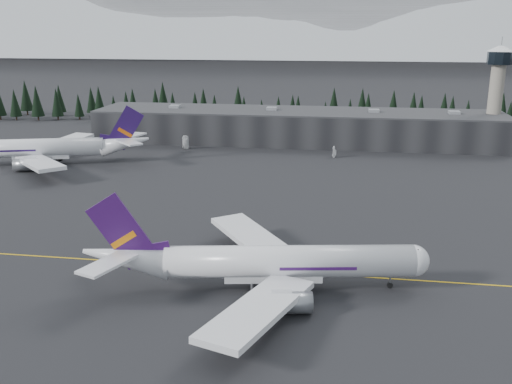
% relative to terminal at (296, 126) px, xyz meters
% --- Properties ---
extents(ground, '(1400.00, 1400.00, 0.00)m').
position_rel_terminal_xyz_m(ground, '(0.00, -125.00, -6.30)').
color(ground, black).
rests_on(ground, ground).
extents(taxiline, '(400.00, 0.40, 0.02)m').
position_rel_terminal_xyz_m(taxiline, '(0.00, -127.00, -6.29)').
color(taxiline, gold).
rests_on(taxiline, ground).
extents(terminal, '(160.00, 30.00, 12.60)m').
position_rel_terminal_xyz_m(terminal, '(0.00, 0.00, 0.00)').
color(terminal, black).
rests_on(terminal, ground).
extents(control_tower, '(10.00, 10.00, 37.70)m').
position_rel_terminal_xyz_m(control_tower, '(75.00, 3.00, 17.11)').
color(control_tower, gray).
rests_on(control_tower, ground).
extents(treeline, '(360.00, 20.00, 15.00)m').
position_rel_terminal_xyz_m(treeline, '(0.00, 37.00, 1.20)').
color(treeline, black).
rests_on(treeline, ground).
extents(mountain_ridge, '(4400.00, 900.00, 420.00)m').
position_rel_terminal_xyz_m(mountain_ridge, '(0.00, 875.00, -6.30)').
color(mountain_ridge, white).
rests_on(mountain_ridge, ground).
extents(jet_main, '(60.17, 55.11, 17.81)m').
position_rel_terminal_xyz_m(jet_main, '(5.15, -134.83, -1.28)').
color(jet_main, silver).
rests_on(jet_main, ground).
extents(jet_parked, '(64.29, 58.35, 19.31)m').
position_rel_terminal_xyz_m(jet_parked, '(-78.37, -51.30, -0.85)').
color(jet_parked, silver).
rests_on(jet_parked, ground).
extents(gse_vehicle_a, '(2.70, 5.32, 1.44)m').
position_rel_terminal_xyz_m(gse_vehicle_a, '(-40.05, -20.43, -5.58)').
color(gse_vehicle_a, white).
rests_on(gse_vehicle_a, ground).
extents(gse_vehicle_b, '(4.20, 1.81, 1.41)m').
position_rel_terminal_xyz_m(gse_vehicle_b, '(15.86, -26.81, -5.59)').
color(gse_vehicle_b, white).
rests_on(gse_vehicle_b, ground).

